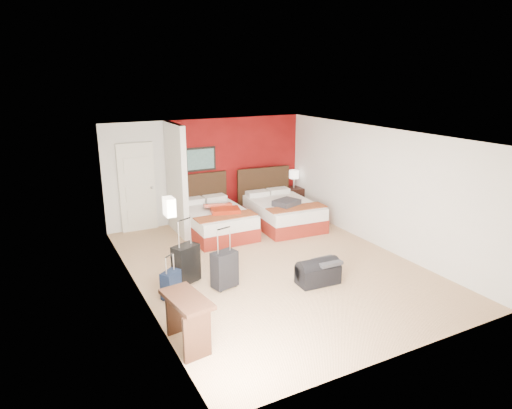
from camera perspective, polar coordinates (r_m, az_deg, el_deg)
ground at (r=8.70m, az=2.06°, el=-7.71°), size 6.50×6.50×0.00m
room_walls at (r=8.99m, az=-10.18°, el=1.34°), size 5.02×6.52×2.50m
red_accent_panel at (r=11.40m, az=-2.58°, el=4.71°), size 3.50×0.04×2.50m
partition_wall at (r=10.22m, az=-10.05°, el=3.11°), size 0.12×1.20×2.50m
entry_door at (r=10.64m, az=-14.81°, el=2.09°), size 0.82×0.06×2.05m
bed_left at (r=10.29m, az=-5.09°, el=-2.20°), size 1.33×1.90×0.57m
bed_right at (r=10.85m, az=3.48°, el=-1.14°), size 1.48×2.03×0.58m
red_suitcase_open at (r=10.14m, az=-4.40°, el=-0.47°), size 0.82×0.99×0.11m
jacket_bundle at (r=10.45m, az=3.89°, el=0.22°), size 0.67×0.61×0.13m
nightstand at (r=12.08m, az=4.76°, el=0.73°), size 0.46×0.46×0.61m
table_lamp at (r=11.94m, az=4.82°, el=3.22°), size 0.32×0.32×0.47m
suitcase_black at (r=7.98m, az=-8.84°, el=-7.59°), size 0.52×0.43×0.67m
suitcase_charcoal at (r=7.75m, az=-4.01°, el=-8.38°), size 0.47×0.35×0.62m
suitcase_navy at (r=7.53m, az=-10.70°, el=-10.12°), size 0.38×0.35×0.45m
duffel_bag at (r=8.01m, az=7.84°, el=-8.64°), size 0.75×0.43×0.37m
jacket_draped at (r=7.96m, az=9.00°, el=-7.15°), size 0.43×0.36×0.06m
desk at (r=6.28m, az=-8.65°, el=-14.39°), size 0.54×0.90×0.71m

